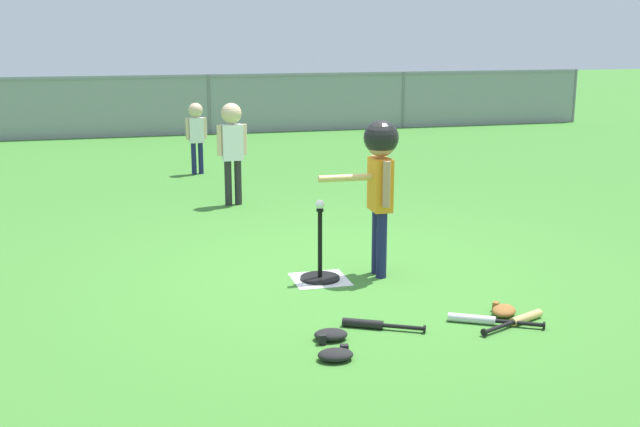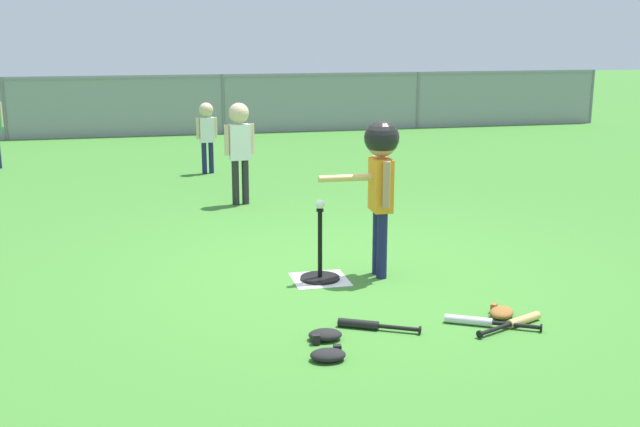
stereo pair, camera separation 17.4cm
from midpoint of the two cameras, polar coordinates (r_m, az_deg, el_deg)
The scene contains 14 objects.
ground_plane at distance 6.42m, azimuth 1.04°, elevation -4.46°, with size 60.00×60.00×0.00m, color #3D7A2D.
home_plate at distance 6.27m, azimuth -0.80°, elevation -4.86°, with size 0.44×0.44×0.01m, color white.
batting_tee at distance 6.25m, azimuth -0.80°, elevation -4.14°, with size 0.32×0.32×0.59m.
baseball_on_tee at distance 6.11m, azimuth -0.82°, elevation 0.68°, with size 0.07×0.07×0.07m, color white.
batter_child at distance 6.18m, azimuth 3.63°, elevation 3.51°, with size 0.65×0.37×1.28m.
fielder_near_right at distance 8.88m, azimuth -7.06°, elevation 5.40°, with size 0.35×0.23×1.17m.
fielder_deep_center at distance 10.94m, azimuth -9.57°, elevation 6.20°, with size 0.29×0.20×0.99m.
spare_bat_silver at distance 5.45m, azimuth 10.94°, elevation -7.70°, with size 0.59×0.37×0.06m.
spare_bat_wood at distance 5.50m, azimuth 13.67°, elevation -7.61°, with size 0.57×0.29×0.06m.
spare_bat_black at distance 5.28m, azimuth 2.88°, elevation -8.16°, with size 0.52×0.31×0.06m.
glove_by_plate at distance 4.79m, azimuth 0.13°, elevation -10.36°, with size 0.24×0.19×0.07m.
glove_near_bats at distance 5.08m, azimuth -0.22°, elevation -8.94°, with size 0.24×0.19×0.07m.
glove_tossed_aside at distance 5.64m, azimuth 12.52°, elevation -6.99°, with size 0.26×0.27×0.07m.
outfield_fence at distance 15.26m, azimuth -8.51°, elevation 8.11°, with size 16.06×0.06×1.15m.
Camera 1 is at (-1.76, -5.86, 1.96)m, focal length 43.40 mm.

